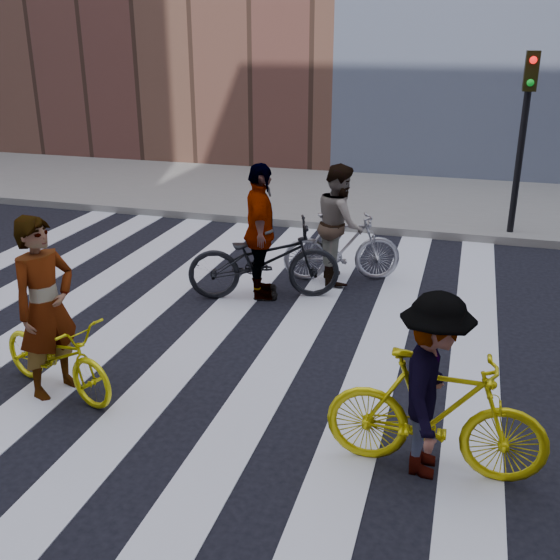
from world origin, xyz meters
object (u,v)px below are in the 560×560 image
at_px(bike_dark_rear, 264,260).
at_px(rider_rear, 260,232).
at_px(rider_right, 432,386).
at_px(bike_silver_mid, 342,247).
at_px(rider_mid, 340,224).
at_px(bike_yellow_right, 435,414).
at_px(rider_left, 46,307).
at_px(bike_yellow_left, 56,355).
at_px(traffic_signal, 525,114).

relative_size(bike_dark_rear, rider_rear, 1.11).
bearing_deg(rider_right, rider_rear, 38.02).
xyz_separation_m(bike_silver_mid, rider_right, (1.64, -4.42, 0.29)).
bearing_deg(rider_rear, rider_mid, -62.62).
xyz_separation_m(bike_yellow_right, rider_mid, (-1.74, 4.42, 0.34)).
bearing_deg(rider_left, rider_mid, -9.62).
bearing_deg(bike_yellow_left, rider_rear, -2.94).
bearing_deg(rider_mid, traffic_signal, -60.19).
bearing_deg(bike_yellow_right, bike_dark_rear, 38.02).
bearing_deg(rider_rear, rider_right, -162.18).
height_order(bike_dark_rear, rider_rear, rider_rear).
height_order(bike_yellow_left, bike_yellow_right, bike_yellow_right).
relative_size(rider_mid, rider_right, 1.09).
relative_size(bike_dark_rear, rider_left, 1.12).
relative_size(traffic_signal, rider_left, 1.71).
height_order(traffic_signal, rider_rear, traffic_signal).
relative_size(bike_silver_mid, rider_right, 1.08).
distance_m(bike_yellow_left, rider_left, 0.54).
xyz_separation_m(rider_mid, rider_rear, (-0.93, -1.00, 0.07)).
xyz_separation_m(bike_yellow_right, rider_left, (-3.96, 0.26, 0.40)).
height_order(bike_silver_mid, rider_rear, rider_rear).
xyz_separation_m(bike_yellow_right, bike_dark_rear, (-2.62, 3.42, 0.00)).
bearing_deg(rider_rear, bike_silver_mid, -64.12).
relative_size(bike_silver_mid, rider_rear, 0.92).
height_order(bike_silver_mid, bike_dark_rear, bike_dark_rear).
distance_m(bike_yellow_left, rider_rear, 3.44).
xyz_separation_m(bike_silver_mid, bike_dark_rear, (-0.93, -1.00, 0.03)).
relative_size(rider_mid, rider_rear, 0.93).
height_order(bike_yellow_right, bike_dark_rear, bike_dark_rear).
relative_size(bike_yellow_right, rider_right, 1.13).
bearing_deg(rider_left, bike_yellow_right, -75.21).
height_order(bike_yellow_right, rider_rear, rider_rear).
bearing_deg(rider_mid, bike_yellow_right, -176.45).
relative_size(bike_silver_mid, bike_dark_rear, 0.83).
relative_size(traffic_signal, bike_dark_rear, 1.53).
xyz_separation_m(bike_yellow_right, rider_right, (-0.05, -0.00, 0.27)).
xyz_separation_m(traffic_signal, bike_yellow_right, (-0.90, -7.32, -1.71)).
xyz_separation_m(traffic_signal, rider_left, (-4.86, -7.06, -1.31)).
relative_size(traffic_signal, rider_rear, 1.70).
bearing_deg(rider_rear, bike_yellow_right, -161.65).
xyz_separation_m(bike_dark_rear, rider_right, (2.57, -3.42, 0.26)).
bearing_deg(rider_left, bike_silver_mid, -10.15).
bearing_deg(rider_mid, bike_yellow_left, 134.49).
distance_m(bike_yellow_right, bike_dark_rear, 4.31).
bearing_deg(bike_yellow_right, bike_yellow_left, 86.76).
height_order(bike_silver_mid, bike_yellow_right, bike_yellow_right).
xyz_separation_m(traffic_signal, rider_right, (-0.95, -7.32, -1.45)).
height_order(bike_yellow_left, bike_silver_mid, bike_silver_mid).
xyz_separation_m(bike_yellow_left, rider_right, (3.86, -0.26, 0.40)).
xyz_separation_m(bike_yellow_left, bike_dark_rear, (1.29, 3.16, 0.13)).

